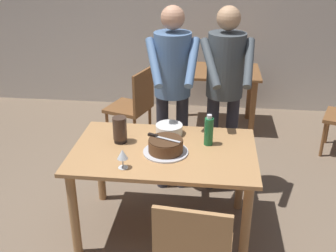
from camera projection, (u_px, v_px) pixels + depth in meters
name	position (u px, v px, depth m)	size (l,w,h in m)	color
ground_plane	(164.00, 228.00, 3.41)	(14.00, 14.00, 0.00)	#7A6651
back_wall	(190.00, 9.00, 5.38)	(10.00, 0.12, 2.70)	silver
main_dining_table	(164.00, 163.00, 3.14)	(1.40, 0.88, 0.75)	tan
cake_on_platter	(166.00, 146.00, 3.03)	(0.34, 0.34, 0.11)	silver
cake_knife	(157.00, 137.00, 3.03)	(0.26, 0.12, 0.02)	silver
plate_stack	(169.00, 129.00, 3.32)	(0.22, 0.22, 0.08)	white
wine_glass_near	(122.00, 155.00, 2.80)	(0.08, 0.08, 0.14)	silver
water_bottle	(209.00, 131.00, 3.12)	(0.07, 0.07, 0.25)	#1E6B38
hurricane_lamp	(120.00, 130.00, 3.16)	(0.11, 0.11, 0.21)	black
person_cutting_cake	(172.00, 81.00, 3.54)	(0.46, 0.57, 1.72)	#2D2D38
person_standing_beside	(225.00, 82.00, 3.52)	(0.46, 0.57, 1.72)	#2D2D38
background_table	(218.00, 83.00, 5.03)	(1.00, 0.70, 0.74)	brown
background_chair_1	(134.00, 104.00, 4.63)	(0.56, 0.56, 0.90)	brown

